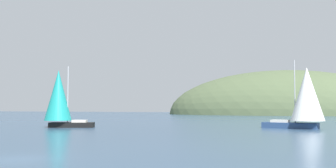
% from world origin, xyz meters
% --- Properties ---
extents(ground_plane, '(360.00, 360.00, 0.00)m').
position_xyz_m(ground_plane, '(0.00, 0.00, 0.00)').
color(ground_plane, '#2D4760').
extents(headland_center, '(86.96, 44.00, 33.09)m').
position_xyz_m(headland_center, '(5.00, 135.00, 0.00)').
color(headland_center, '#4C5B3D').
rests_on(headland_center, ground_plane).
extents(sailboat_teal_sail, '(7.82, 5.28, 9.03)m').
position_xyz_m(sailboat_teal_sail, '(-18.90, 30.64, 4.37)').
color(sailboat_teal_sail, black).
rests_on(sailboat_teal_sail, ground_plane).
extents(sailboat_white_mainsail, '(9.03, 5.45, 9.61)m').
position_xyz_m(sailboat_white_mainsail, '(15.29, 39.15, 4.46)').
color(sailboat_white_mainsail, navy).
rests_on(sailboat_white_mainsail, ground_plane).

